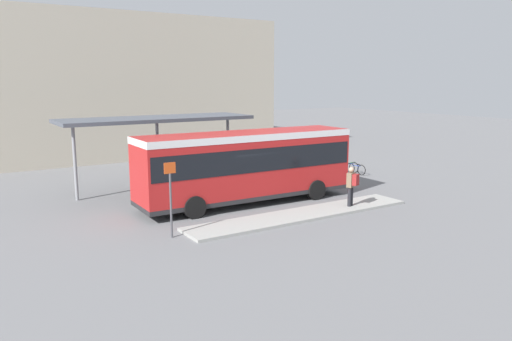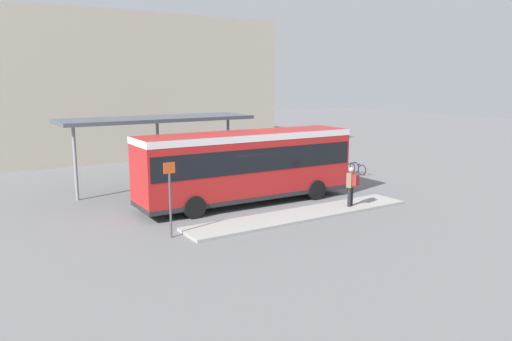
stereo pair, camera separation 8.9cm
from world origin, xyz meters
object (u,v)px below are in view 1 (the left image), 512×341
potted_planter_near_shelter (232,177)px  pedestrian_waiting (352,184)px  city_bus (247,162)px  bicycle_green (348,166)px  platform_sign (171,196)px  bicycle_blue (356,169)px

potted_planter_near_shelter → pedestrian_waiting: bearing=-65.1°
city_bus → bicycle_green: (9.51, 3.37, -1.58)m
city_bus → bicycle_green: bearing=20.7°
pedestrian_waiting → bicycle_green: pedestrian_waiting is taller
bicycle_green → potted_planter_near_shelter: bearing=-93.5°
potted_planter_near_shelter → platform_sign: platform_sign is taller
city_bus → bicycle_blue: size_ratio=6.83×
city_bus → bicycle_green: 10.21m
pedestrian_waiting → bicycle_blue: (6.07, 6.02, -0.81)m
city_bus → bicycle_blue: 9.94m
pedestrian_waiting → city_bus: bearing=23.1°
pedestrian_waiting → potted_planter_near_shelter: size_ratio=1.25×
potted_planter_near_shelter → bicycle_blue: bearing=0.3°
city_bus → platform_sign: (-5.08, -2.97, -0.38)m
bicycle_green → potted_planter_near_shelter: size_ratio=1.17×
bicycle_blue → bicycle_green: 0.79m
bicycle_green → platform_sign: 15.95m
city_bus → pedestrian_waiting: bearing=-44.1°
pedestrian_waiting → bicycle_green: (6.12, 6.80, -0.78)m
pedestrian_waiting → bicycle_blue: pedestrian_waiting is taller
pedestrian_waiting → bicycle_blue: 8.59m
bicycle_blue → pedestrian_waiting: bearing=130.3°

